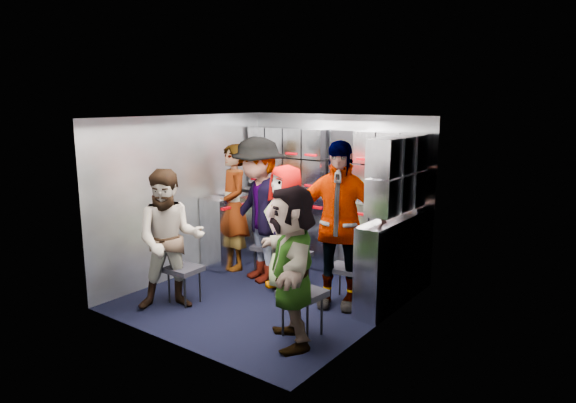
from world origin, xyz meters
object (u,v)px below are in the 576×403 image
Objects in this scene: jump_seat_near_left at (184,271)px; jump_seat_center at (295,256)px; attendant_arc_a at (170,240)px; jump_seat_near_right at (302,296)px; attendant_arc_c at (286,228)px; jump_seat_mid_right at (345,270)px; attendant_arc_d at (338,225)px; jump_seat_mid_left at (268,248)px; attendant_arc_b at (259,210)px; attendant_standing at (233,207)px; attendant_arc_e at (292,266)px.

jump_seat_near_left is 1.01× the size of jump_seat_center.
jump_seat_center is 0.27× the size of attendant_arc_a.
jump_seat_near_right is 1.34m from attendant_arc_c.
jump_seat_mid_right is 0.60m from attendant_arc_d.
attendant_arc_b reaches higher than jump_seat_mid_left.
jump_seat_near_right is 0.25× the size of attendant_arc_d.
attendant_arc_a is (-0.20, -1.46, 0.41)m from jump_seat_mid_left.
attendant_arc_b is (0.58, -0.16, 0.07)m from attendant_standing.
jump_seat_near_left is at bearing -101.11° from attendant_arc_c.
jump_seat_near_left is at bearing -164.42° from attendant_arc_d.
jump_seat_center is 1.43m from jump_seat_near_right.
jump_seat_mid_left is at bearing 81.18° from jump_seat_near_left.
attendant_arc_d reaches higher than jump_seat_mid_left.
jump_seat_mid_right is 0.26× the size of attendant_arc_a.
attendant_arc_c is at bearing 14.73° from attendant_arc_a.
attendant_arc_d reaches higher than attendant_arc_c.
attendant_arc_c is at bearing 133.66° from jump_seat_near_right.
attendant_standing is at bearing 176.23° from jump_seat_mid_right.
attendant_arc_c is at bearing 19.89° from attendant_standing.
attendant_arc_e is (1.37, -1.17, -0.15)m from attendant_arc_b.
attendant_arc_a is 0.84× the size of attendant_arc_d.
jump_seat_near_right reaches higher than jump_seat_mid_right.
attendant_arc_b is 1.81m from attendant_arc_e.
attendant_arc_c is 1.42m from attendant_arc_e.
attendant_arc_a is at bearing -97.08° from attendant_arc_c.
attendant_arc_e reaches higher than jump_seat_near_left.
jump_seat_mid_right is at bearing 96.85° from jump_seat_near_right.
attendant_arc_d is at bearing 33.77° from jump_seat_near_left.
attendant_arc_e is (1.57, -0.07, 0.39)m from jump_seat_near_left.
jump_seat_near_left is 0.25× the size of attendant_standing.
attendant_arc_d is at bearing 16.39° from attendant_arc_c.
attendant_arc_a reaches higher than jump_seat_near_right.
attendant_standing is 1.11× the size of attendant_arc_c.
attendant_arc_b reaches higher than attendant_arc_c.
attendant_standing reaches higher than jump_seat_mid_left.
jump_seat_mid_right is at bearing 28.08° from attendant_standing.
jump_seat_mid_right is at bearing -3.63° from attendant_arc_a.
attendant_arc_a is 1.40m from attendant_arc_c.
attendant_standing is at bearing 177.58° from jump_seat_center.
attendant_arc_c reaches higher than attendant_arc_e.
attendant_arc_b is at bearing -165.30° from attendant_arc_c.
jump_seat_near_right is at bearing 3.98° from jump_seat_near_left.
jump_seat_center is 0.43m from attendant_arc_c.
attendant_standing is at bearing 58.64° from attendant_arc_a.
attendant_arc_a reaches higher than jump_seat_center.
jump_seat_near_left is 1.40m from jump_seat_center.
attendant_arc_b reaches higher than attendant_arc_e.
attendant_arc_e is at bearing -55.45° from jump_seat_center.
jump_seat_center is 0.25× the size of attendant_standing.
attendant_arc_c is (0.48, -0.24, 0.40)m from jump_seat_mid_left.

